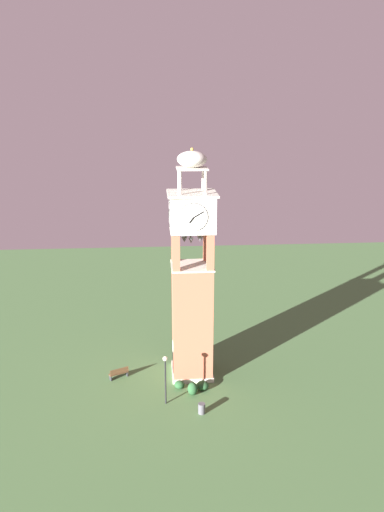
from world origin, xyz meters
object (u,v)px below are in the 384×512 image
object	(u,v)px
park_bench	(119,373)
trash_bin	(202,408)
lamp_post	(165,371)
clock_tower	(192,287)

from	to	relation	value
park_bench	trash_bin	xyz separation A→B (m)	(5.41, 6.36, -0.08)
park_bench	lamp_post	bearing A→B (deg)	43.75
trash_bin	clock_tower	bearing A→B (deg)	-177.25
clock_tower	trash_bin	bearing A→B (deg)	2.75
lamp_post	trash_bin	distance (m)	3.77
clock_tower	trash_bin	xyz separation A→B (m)	(5.81, 0.28, -7.30)
park_bench	lamp_post	xyz separation A→B (m)	(3.94, 3.78, 2.24)
clock_tower	lamp_post	distance (m)	7.00
park_bench	clock_tower	bearing A→B (deg)	93.78
park_bench	lamp_post	world-z (taller)	lamp_post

